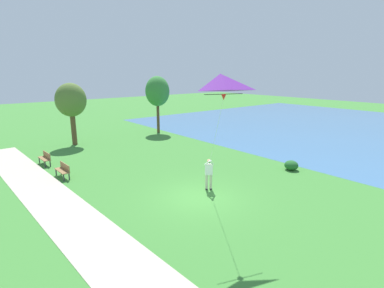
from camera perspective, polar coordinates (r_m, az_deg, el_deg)
ground_plane at (r=15.56m, az=1.30°, el=-10.28°), size 120.00×120.00×0.00m
lake_water at (r=39.38m, az=27.98°, el=2.84°), size 36.00×44.00×0.01m
walkway_path at (r=14.65m, az=-22.44°, el=-12.93°), size 4.02×32.08×0.02m
person_kite_flyer at (r=16.22m, az=3.27°, el=-5.30°), size 0.55×0.62×1.83m
flying_kite at (r=11.66m, az=5.48°, el=10.76°), size 2.94×3.31×4.38m
park_bench_near_walkway at (r=19.84m, az=-23.57°, el=-4.52°), size 0.52×1.52×0.88m
park_bench_far_walkway at (r=23.08m, az=-26.42°, el=-2.36°), size 0.52×1.52×0.88m
tree_treeline_center at (r=27.92m, az=-22.29°, el=7.71°), size 2.63×2.21×5.44m
tree_treeline_left at (r=31.60m, az=-6.68°, el=10.00°), size 2.49×2.57×5.93m
lakeside_shrub at (r=20.69m, az=18.59°, el=-3.91°), size 0.85×0.90×0.64m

